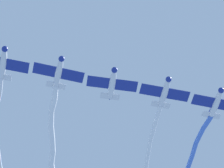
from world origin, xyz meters
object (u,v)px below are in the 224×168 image
Objects in this scene: airplane_lead at (3,63)px; airplane_left_wing at (59,73)px; airplane_trail at (216,103)px; airplane_right_wing at (112,84)px; airplane_slot at (165,92)px.

airplane_left_wing reaches higher than airplane_lead.
airplane_left_wing reaches higher than airplane_trail.
airplane_right_wing is (2.95, -7.35, -0.30)m from airplane_left_wing.
airplane_slot is at bearing -90.24° from airplane_trail.
airplane_slot reaches higher than airplane_lead.
airplane_lead is 23.79m from airplane_slot.
airplane_lead is 1.00× the size of airplane_left_wing.
airplane_trail is at bearing 90.71° from airplane_slot.
airplane_slot is at bearing 88.41° from airplane_left_wing.
airplane_lead is 31.73m from airplane_trail.
airplane_slot is 7.94m from airplane_trail.
airplane_slot reaches higher than airplane_trail.
airplane_trail is at bearing 88.41° from airplane_left_wing.
airplane_trail is at bearing 94.00° from airplane_right_wing.
airplane_left_wing is at bearing -90.24° from airplane_trail.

